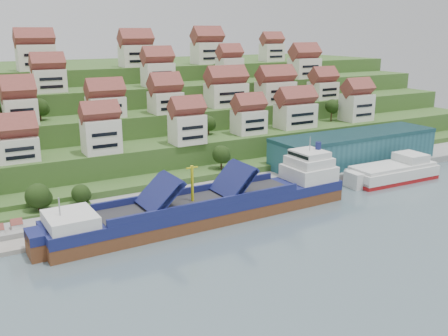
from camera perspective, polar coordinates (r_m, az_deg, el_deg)
ground at (r=128.57m, az=2.84°, el=-4.93°), size 300.00×300.00×0.00m
quay at (r=150.66m, az=6.24°, el=-1.47°), size 180.00×14.00×2.20m
hillside at (r=217.82m, az=-11.91°, el=6.14°), size 260.00×128.00×31.00m
hillside_village at (r=176.12m, az=-6.98°, el=8.68°), size 159.43×63.71×28.94m
hillside_trees at (r=160.60m, az=-8.00°, el=5.45°), size 138.29×62.75×31.12m
warehouse at (r=170.67m, az=14.68°, el=2.25°), size 60.00×15.00×10.00m
flagpole at (r=144.12m, az=6.85°, el=0.12°), size 1.28×0.16×8.00m
cargo_ship at (r=122.47m, az=-1.05°, el=-4.34°), size 77.41×13.89×17.10m
second_ship at (r=162.18m, az=18.85°, el=-0.47°), size 29.39×11.58×8.44m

